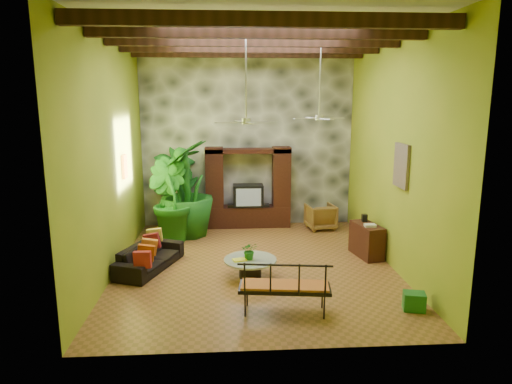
{
  "coord_description": "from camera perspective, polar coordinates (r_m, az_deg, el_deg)",
  "views": [
    {
      "loc": [
        -0.6,
        -9.6,
        3.67
      ],
      "look_at": [
        0.04,
        0.2,
        1.62
      ],
      "focal_mm": 32.0,
      "sensor_mm": 36.0,
      "label": 1
    }
  ],
  "objects": [
    {
      "name": "ceiling",
      "position": [
        9.71,
        -0.15,
        19.64
      ],
      "size": [
        6.0,
        7.0,
        0.02
      ],
      "primitive_type": "cube",
      "color": "silver",
      "rests_on": "back_wall"
    },
    {
      "name": "stone_accent_wall",
      "position": [
        13.11,
        -1.08,
        6.64
      ],
      "size": [
        5.98,
        0.1,
        4.98
      ],
      "primitive_type": "cube",
      "color": "#373B3F",
      "rests_on": "ground"
    },
    {
      "name": "sofa",
      "position": [
        10.26,
        -13.16,
        -7.88
      ],
      "size": [
        1.36,
        2.02,
        0.55
      ],
      "primitive_type": "imported",
      "rotation": [
        0.0,
        0.0,
        1.21
      ],
      "color": "black",
      "rests_on": "ground"
    },
    {
      "name": "ground",
      "position": [
        10.29,
        -0.13,
        -9.12
      ],
      "size": [
        7.0,
        7.0,
        0.0
      ],
      "primitive_type": "plane",
      "color": "brown",
      "rests_on": "ground"
    },
    {
      "name": "tall_plant_c",
      "position": [
        12.25,
        -8.68,
        0.45
      ],
      "size": [
        1.69,
        1.69,
        2.59
      ],
      "primitive_type": "imported",
      "rotation": [
        0.0,
        0.0,
        4.53
      ],
      "color": "#175716",
      "rests_on": "ground"
    },
    {
      "name": "right_wall",
      "position": [
        10.32,
        16.79,
        4.76
      ],
      "size": [
        0.02,
        7.0,
        5.0
      ],
      "primitive_type": "cube",
      "color": "olive",
      "rests_on": "ground"
    },
    {
      "name": "wall_art_painting",
      "position": [
        9.77,
        17.71,
        3.15
      ],
      "size": [
        0.06,
        0.7,
        0.9
      ],
      "primitive_type": "cube",
      "color": "#235180",
      "rests_on": "right_wall"
    },
    {
      "name": "ceiling_beams",
      "position": [
        9.68,
        -0.15,
        18.35
      ],
      "size": [
        5.95,
        5.36,
        0.22
      ],
      "color": "black",
      "rests_on": "ceiling"
    },
    {
      "name": "back_wall",
      "position": [
        13.16,
        -1.09,
        6.66
      ],
      "size": [
        6.0,
        0.02,
        5.0
      ],
      "primitive_type": "cube",
      "color": "olive",
      "rests_on": "ground"
    },
    {
      "name": "green_bin",
      "position": [
        8.67,
        19.16,
        -12.79
      ],
      "size": [
        0.43,
        0.36,
        0.32
      ],
      "primitive_type": "cube",
      "rotation": [
        0.0,
        0.0,
        -0.25
      ],
      "color": "#217D2D",
      "rests_on": "ground"
    },
    {
      "name": "coffee_table",
      "position": [
        9.55,
        -0.72,
        -9.17
      ],
      "size": [
        1.09,
        1.09,
        0.4
      ],
      "rotation": [
        0.0,
        0.0,
        -0.22
      ],
      "color": "black",
      "rests_on": "ground"
    },
    {
      "name": "yellow_tray",
      "position": [
        9.42,
        -2.07,
        -8.47
      ],
      "size": [
        0.31,
        0.26,
        0.03
      ],
      "primitive_type": "cube",
      "rotation": [
        0.0,
        0.0,
        0.28
      ],
      "color": "gold",
      "rests_on": "coffee_table"
    },
    {
      "name": "centerpiece_plant",
      "position": [
        9.44,
        -0.8,
        -7.32
      ],
      "size": [
        0.34,
        0.29,
        0.37
      ],
      "primitive_type": "imported",
      "rotation": [
        0.0,
        0.0,
        0.02
      ],
      "color": "#1C631A",
      "rests_on": "coffee_table"
    },
    {
      "name": "wicker_armchair",
      "position": [
        13.06,
        8.07,
        -3.07
      ],
      "size": [
        0.87,
        0.89,
        0.71
      ],
      "primitive_type": "imported",
      "rotation": [
        0.0,
        0.0,
        3.3
      ],
      "color": "#946236",
      "rests_on": "ground"
    },
    {
      "name": "ceiling_fan_front",
      "position": [
        9.21,
        -1.24,
        10.1
      ],
      "size": [
        1.28,
        1.28,
        1.86
      ],
      "color": "silver",
      "rests_on": "ceiling"
    },
    {
      "name": "wall_art_mask",
      "position": [
        10.97,
        -16.12,
        3.07
      ],
      "size": [
        0.06,
        0.32,
        0.55
      ],
      "primitive_type": "cube",
      "color": "gold",
      "rests_on": "left_wall"
    },
    {
      "name": "left_wall",
      "position": [
        9.96,
        -17.68,
        4.47
      ],
      "size": [
        0.02,
        7.0,
        5.0
      ],
      "primitive_type": "cube",
      "color": "olive",
      "rests_on": "ground"
    },
    {
      "name": "entertainment_center",
      "position": [
        13.03,
        -0.99,
        -0.22
      ],
      "size": [
        2.4,
        0.55,
        2.3
      ],
      "color": "black",
      "rests_on": "ground"
    },
    {
      "name": "tall_plant_a",
      "position": [
        13.06,
        -9.71,
        0.64
      ],
      "size": [
        1.5,
        1.33,
        2.38
      ],
      "primitive_type": "imported",
      "rotation": [
        0.0,
        0.0,
        0.47
      ],
      "color": "#195F1F",
      "rests_on": "ground"
    },
    {
      "name": "ceiling_fan_back",
      "position": [
        11.02,
        7.93,
        10.26
      ],
      "size": [
        1.28,
        1.28,
        1.86
      ],
      "color": "silver",
      "rests_on": "ceiling"
    },
    {
      "name": "side_console",
      "position": [
        11.04,
        13.66,
        -5.88
      ],
      "size": [
        0.62,
        1.03,
        0.77
      ],
      "primitive_type": "cube",
      "rotation": [
        0.0,
        0.0,
        0.21
      ],
      "color": "#391A12",
      "rests_on": "ground"
    },
    {
      "name": "tall_plant_b",
      "position": [
        11.9,
        -10.85,
        -1.01
      ],
      "size": [
        1.53,
        1.51,
        2.17
      ],
      "primitive_type": "imported",
      "rotation": [
        0.0,
        0.0,
        2.42
      ],
      "color": "#1A651C",
      "rests_on": "ground"
    },
    {
      "name": "iron_bench",
      "position": [
        7.93,
        3.68,
        -11.53
      ],
      "size": [
        1.62,
        0.76,
        0.57
      ],
      "rotation": [
        0.0,
        0.0,
        -0.13
      ],
      "color": "black",
      "rests_on": "ground"
    }
  ]
}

